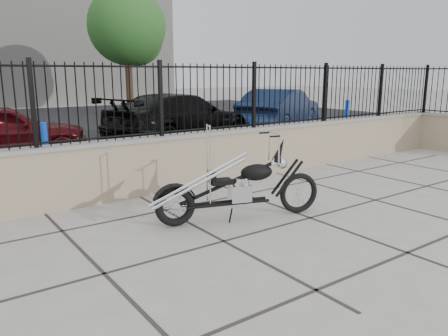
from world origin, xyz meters
name	(u,v)px	position (x,y,z in m)	size (l,w,h in m)	color
ground_plane	(310,218)	(0.00, 0.00, 0.00)	(90.00, 90.00, 0.00)	#99968E
parking_lot	(60,128)	(0.00, 12.50, 0.00)	(30.00, 30.00, 0.00)	black
retaining_wall	(211,157)	(0.00, 2.50, 0.48)	(14.00, 0.36, 0.96)	gray
iron_fence	(211,98)	(0.00, 2.50, 1.56)	(14.00, 0.08, 1.20)	black
chopper_motorcycle	(237,172)	(-0.88, 0.56, 0.68)	(2.28, 0.40, 1.37)	black
car_red	(2,131)	(-2.72, 7.32, 0.65)	(1.54, 3.82, 1.30)	#43090E
car_black	(180,118)	(2.02, 7.12, 0.71)	(1.99, 4.90, 1.42)	black
car_blue	(280,109)	(6.25, 7.39, 0.72)	(1.53, 4.38, 1.44)	#101F3D
bollard_a	(46,153)	(-2.48, 4.28, 0.56)	(0.13, 0.13, 1.12)	#0B22A8
bollard_b	(252,134)	(2.74, 4.67, 0.43)	(0.10, 0.10, 0.87)	blue
bollard_c	(347,118)	(6.96, 5.04, 0.57)	(0.14, 0.14, 1.15)	#0B20A8
tree_right	(127,22)	(4.35, 16.03, 4.29)	(3.63, 3.63, 6.13)	#382619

